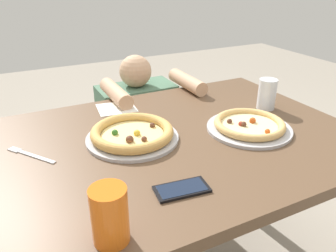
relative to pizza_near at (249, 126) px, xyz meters
The scene contains 9 objects.
dining_table 0.32m from the pizza_near, 165.48° to the left, with size 1.36×0.95×0.75m.
pizza_near is the anchor object (origin of this frame).
pizza_far 0.44m from the pizza_near, 163.53° to the left, with size 0.33×0.33×0.05m.
drink_cup_colored 0.71m from the pizza_near, 154.28° to the right, with size 0.08×0.08×0.14m.
water_cup_clear 0.25m from the pizza_near, 34.34° to the left, with size 0.08×0.08×0.13m.
paper_napkin 0.57m from the pizza_near, 131.56° to the left, with size 0.16×0.14×0.00m, color white.
fork 0.78m from the pizza_near, 167.14° to the left, with size 0.13×0.17×0.00m.
cell_phone 0.46m from the pizza_near, 151.92° to the right, with size 0.16×0.09×0.01m.
diner_seated 0.85m from the pizza_near, 102.09° to the left, with size 0.45×0.54×0.89m.
Camera 1 is at (-0.49, -0.94, 1.30)m, focal length 35.52 mm.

